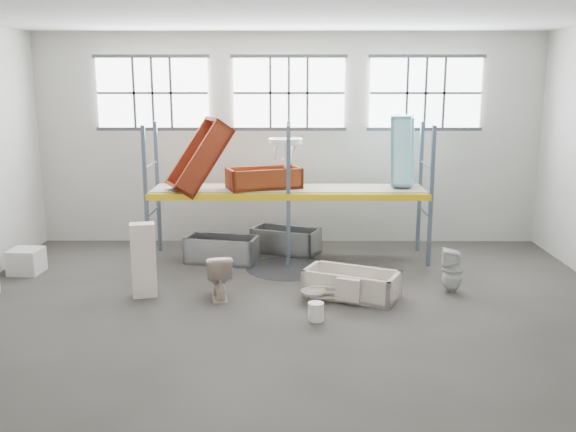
{
  "coord_description": "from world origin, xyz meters",
  "views": [
    {
      "loc": [
        0.07,
        -10.22,
        3.97
      ],
      "look_at": [
        0.0,
        1.5,
        1.4
      ],
      "focal_mm": 39.63,
      "sensor_mm": 36.0,
      "label": 1
    }
  ],
  "objects_px": {
    "bathtub_beige": "(351,284)",
    "steel_tub_left": "(222,249)",
    "cistern_tall": "(144,260)",
    "toilet_white": "(452,270)",
    "steel_tub_right": "(286,240)",
    "rust_tub_flat": "(264,178)",
    "bucket": "(316,312)",
    "blue_tub_upright": "(403,150)",
    "toilet_beige": "(219,276)"
  },
  "relations": [
    {
      "from": "bathtub_beige",
      "to": "steel_tub_left",
      "type": "xyz_separation_m",
      "value": [
        -2.63,
        2.23,
        0.03
      ]
    },
    {
      "from": "cistern_tall",
      "to": "toilet_white",
      "type": "xyz_separation_m",
      "value": [
        5.73,
        0.27,
        -0.27
      ]
    },
    {
      "from": "steel_tub_left",
      "to": "steel_tub_right",
      "type": "distance_m",
      "value": 1.62
    },
    {
      "from": "rust_tub_flat",
      "to": "steel_tub_left",
      "type": "bearing_deg",
      "value": -163.26
    },
    {
      "from": "bathtub_beige",
      "to": "steel_tub_left",
      "type": "bearing_deg",
      "value": 164.24
    },
    {
      "from": "bathtub_beige",
      "to": "bucket",
      "type": "relative_size",
      "value": 5.45
    },
    {
      "from": "bathtub_beige",
      "to": "rust_tub_flat",
      "type": "height_order",
      "value": "rust_tub_flat"
    },
    {
      "from": "steel_tub_right",
      "to": "blue_tub_upright",
      "type": "xyz_separation_m",
      "value": [
        2.57,
        -0.33,
        2.12
      ]
    },
    {
      "from": "toilet_beige",
      "to": "rust_tub_flat",
      "type": "bearing_deg",
      "value": -116.33
    },
    {
      "from": "toilet_beige",
      "to": "rust_tub_flat",
      "type": "distance_m",
      "value": 3.03
    },
    {
      "from": "bathtub_beige",
      "to": "toilet_white",
      "type": "relative_size",
      "value": 2.0
    },
    {
      "from": "steel_tub_left",
      "to": "toilet_white",
      "type": "bearing_deg",
      "value": -23.36
    },
    {
      "from": "cistern_tall",
      "to": "rust_tub_flat",
      "type": "relative_size",
      "value": 0.88
    },
    {
      "from": "steel_tub_left",
      "to": "bucket",
      "type": "xyz_separation_m",
      "value": [
        1.93,
        -3.41,
        -0.13
      ]
    },
    {
      "from": "steel_tub_left",
      "to": "cistern_tall",
      "type": "bearing_deg",
      "value": -117.96
    },
    {
      "from": "bathtub_beige",
      "to": "blue_tub_upright",
      "type": "bearing_deg",
      "value": 88.7
    },
    {
      "from": "toilet_beige",
      "to": "cistern_tall",
      "type": "bearing_deg",
      "value": -13.48
    },
    {
      "from": "toilet_beige",
      "to": "toilet_white",
      "type": "bearing_deg",
      "value": 173.95
    },
    {
      "from": "toilet_beige",
      "to": "steel_tub_left",
      "type": "bearing_deg",
      "value": -95.73
    },
    {
      "from": "blue_tub_upright",
      "to": "toilet_beige",
      "type": "bearing_deg",
      "value": -143.32
    },
    {
      "from": "toilet_beige",
      "to": "toilet_white",
      "type": "xyz_separation_m",
      "value": [
        4.35,
        0.34,
        0.0
      ]
    },
    {
      "from": "toilet_beige",
      "to": "blue_tub_upright",
      "type": "height_order",
      "value": "blue_tub_upright"
    },
    {
      "from": "rust_tub_flat",
      "to": "bucket",
      "type": "distance_m",
      "value": 4.17
    },
    {
      "from": "cistern_tall",
      "to": "blue_tub_upright",
      "type": "distance_m",
      "value": 6.07
    },
    {
      "from": "toilet_white",
      "to": "steel_tub_left",
      "type": "relative_size",
      "value": 0.55
    },
    {
      "from": "steel_tub_left",
      "to": "blue_tub_upright",
      "type": "height_order",
      "value": "blue_tub_upright"
    },
    {
      "from": "bathtub_beige",
      "to": "toilet_white",
      "type": "bearing_deg",
      "value": 32.66
    },
    {
      "from": "toilet_beige",
      "to": "cistern_tall",
      "type": "xyz_separation_m",
      "value": [
        -1.38,
        0.07,
        0.27
      ]
    },
    {
      "from": "toilet_beige",
      "to": "bucket",
      "type": "bearing_deg",
      "value": 136.86
    },
    {
      "from": "blue_tub_upright",
      "to": "bucket",
      "type": "bearing_deg",
      "value": -117.34
    },
    {
      "from": "steel_tub_right",
      "to": "toilet_white",
      "type": "bearing_deg",
      "value": -41.49
    },
    {
      "from": "blue_tub_upright",
      "to": "steel_tub_right",
      "type": "bearing_deg",
      "value": 172.75
    },
    {
      "from": "blue_tub_upright",
      "to": "bucket",
      "type": "height_order",
      "value": "blue_tub_upright"
    },
    {
      "from": "bathtub_beige",
      "to": "rust_tub_flat",
      "type": "distance_m",
      "value": 3.42
    },
    {
      "from": "cistern_tall",
      "to": "rust_tub_flat",
      "type": "distance_m",
      "value": 3.47
    },
    {
      "from": "steel_tub_right",
      "to": "bucket",
      "type": "relative_size",
      "value": 4.9
    },
    {
      "from": "cistern_tall",
      "to": "bucket",
      "type": "xyz_separation_m",
      "value": [
        3.12,
        -1.18,
        -0.54
      ]
    },
    {
      "from": "blue_tub_upright",
      "to": "bucket",
      "type": "distance_m",
      "value": 4.94
    },
    {
      "from": "toilet_white",
      "to": "bucket",
      "type": "bearing_deg",
      "value": -53.35
    },
    {
      "from": "blue_tub_upright",
      "to": "steel_tub_left",
      "type": "bearing_deg",
      "value": -172.79
    },
    {
      "from": "steel_tub_left",
      "to": "blue_tub_upright",
      "type": "xyz_separation_m",
      "value": [
        3.96,
        0.5,
        2.11
      ]
    },
    {
      "from": "steel_tub_right",
      "to": "bucket",
      "type": "xyz_separation_m",
      "value": [
        0.54,
        -4.24,
        -0.12
      ]
    },
    {
      "from": "bathtub_beige",
      "to": "bucket",
      "type": "distance_m",
      "value": 1.37
    },
    {
      "from": "toilet_beige",
      "to": "blue_tub_upright",
      "type": "xyz_separation_m",
      "value": [
        3.76,
        2.8,
        1.98
      ]
    },
    {
      "from": "cistern_tall",
      "to": "bucket",
      "type": "height_order",
      "value": "cistern_tall"
    },
    {
      "from": "toilet_white",
      "to": "steel_tub_left",
      "type": "height_order",
      "value": "toilet_white"
    },
    {
      "from": "steel_tub_right",
      "to": "rust_tub_flat",
      "type": "bearing_deg",
      "value": -130.34
    },
    {
      "from": "rust_tub_flat",
      "to": "toilet_beige",
      "type": "bearing_deg",
      "value": -105.81
    },
    {
      "from": "bathtub_beige",
      "to": "toilet_white",
      "type": "distance_m",
      "value": 1.94
    },
    {
      "from": "cistern_tall",
      "to": "steel_tub_right",
      "type": "height_order",
      "value": "cistern_tall"
    }
  ]
}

